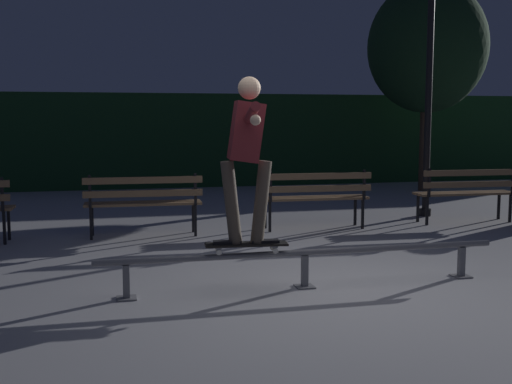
# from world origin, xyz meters

# --- Properties ---
(ground_plane) EXTENTS (90.00, 90.00, 0.00)m
(ground_plane) POSITION_xyz_m (0.00, 0.00, 0.00)
(ground_plane) COLOR #99999E
(hedge_backdrop) EXTENTS (24.00, 1.20, 2.20)m
(hedge_backdrop) POSITION_xyz_m (0.00, 9.86, 1.10)
(hedge_backdrop) COLOR #193D1E
(hedge_backdrop) RESTS_ON ground
(grind_rail) EXTENTS (4.01, 0.18, 0.37)m
(grind_rail) POSITION_xyz_m (0.00, 0.14, 0.29)
(grind_rail) COLOR slate
(grind_rail) RESTS_ON ground
(skateboard) EXTENTS (0.80, 0.28, 0.09)m
(skateboard) POSITION_xyz_m (-0.58, 0.14, 0.45)
(skateboard) COLOR black
(skateboard) RESTS_ON grind_rail
(skateboarder) EXTENTS (0.63, 1.40, 1.56)m
(skateboarder) POSITION_xyz_m (-0.58, 0.14, 1.38)
(skateboarder) COLOR black
(skateboarder) RESTS_ON skateboard
(park_bench_left_center) EXTENTS (1.62, 0.49, 0.88)m
(park_bench_left_center) POSITION_xyz_m (-1.33, 3.18, 0.54)
(park_bench_left_center) COLOR black
(park_bench_left_center) RESTS_ON ground
(park_bench_right_center) EXTENTS (1.62, 0.49, 0.88)m
(park_bench_right_center) POSITION_xyz_m (1.16, 3.18, 0.54)
(park_bench_right_center) COLOR black
(park_bench_right_center) RESTS_ON ground
(park_bench_rightmost) EXTENTS (1.62, 0.49, 0.88)m
(park_bench_rightmost) POSITION_xyz_m (3.66, 3.18, 0.54)
(park_bench_rightmost) COLOR black
(park_bench_rightmost) RESTS_ON ground
(tree_far_right) EXTENTS (2.62, 2.62, 4.63)m
(tree_far_right) POSITION_xyz_m (5.19, 7.41, 3.18)
(tree_far_right) COLOR #4C3828
(tree_far_right) RESTS_ON ground
(lamp_post_right) EXTENTS (0.32, 0.32, 3.90)m
(lamp_post_right) POSITION_xyz_m (3.38, 3.99, 2.48)
(lamp_post_right) COLOR black
(lamp_post_right) RESTS_ON ground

